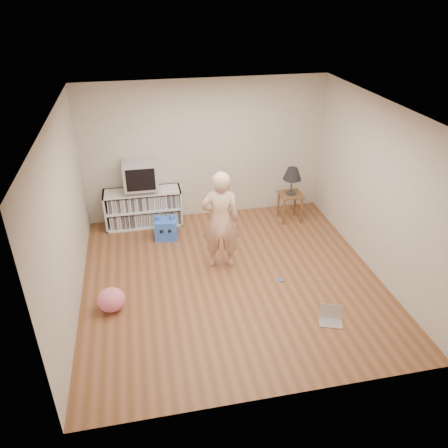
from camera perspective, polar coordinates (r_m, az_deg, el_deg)
name	(u,v)px	position (r m, az deg, el deg)	size (l,w,h in m)	color
ground	(231,279)	(6.82, 0.94, -7.14)	(4.50, 4.50, 0.00)	brown
walls	(232,204)	(6.14, 1.04, 2.68)	(4.52, 4.52, 2.60)	beige
ceiling	(233,111)	(5.68, 1.15, 14.49)	(4.50, 4.50, 0.01)	white
media_unit	(143,207)	(8.27, -10.48, 2.15)	(1.40, 0.45, 0.70)	white
dvd_deck	(142,189)	(8.09, -10.72, 4.53)	(0.45, 0.35, 0.07)	gray
crt_tv	(140,174)	(7.97, -10.91, 6.38)	(0.60, 0.53, 0.50)	#B0B0B5
side_table	(290,200)	(8.35, 8.64, 3.10)	(0.42, 0.42, 0.55)	brown
table_lamp	(292,174)	(8.13, 8.91, 6.42)	(0.34, 0.34, 0.52)	#333333
person	(220,221)	(6.71, -0.47, 0.44)	(0.59, 0.39, 1.63)	beige
laptop	(331,317)	(6.21, 13.77, -11.71)	(0.37, 0.34, 0.21)	silver
playing_cards	(281,280)	(6.84, 7.45, -7.24)	(0.07, 0.09, 0.02)	#485BC1
plush_blue	(166,228)	(7.82, -7.60, -0.58)	(0.42, 0.37, 0.45)	#2E6AFF
plush_pink	(111,300)	(6.35, -14.52, -9.55)	(0.39, 0.39, 0.33)	pink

